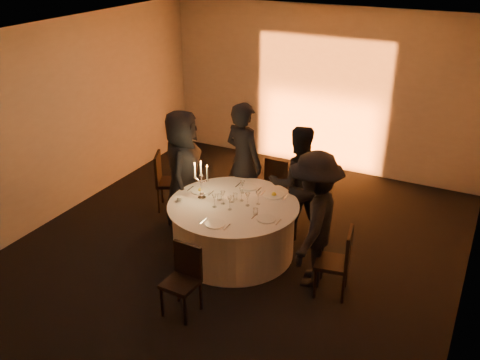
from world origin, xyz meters
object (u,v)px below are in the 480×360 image
at_px(banquet_table, 233,229).
at_px(chair_back_left, 278,180).
at_px(chair_back_right, 308,190).
at_px(guest_back_right, 297,182).
at_px(coffee_cup, 179,199).
at_px(chair_left, 165,178).
at_px(chair_right, 339,259).
at_px(guest_back_left, 244,162).
at_px(guest_right, 314,220).
at_px(guest_left, 183,169).
at_px(chair_front, 184,276).
at_px(candelabra, 201,185).

height_order(banquet_table, chair_back_left, chair_back_left).
xyz_separation_m(chair_back_right, guest_back_right, (-0.04, -0.38, 0.27)).
xyz_separation_m(banquet_table, coffee_cup, (-0.70, -0.26, 0.42)).
height_order(chair_left, chair_right, chair_left).
distance_m(banquet_table, guest_back_left, 1.19).
xyz_separation_m(chair_back_right, guest_right, (0.57, -1.39, 0.31)).
height_order(chair_back_right, guest_back_right, guest_back_right).
xyz_separation_m(chair_back_right, guest_left, (-1.69, -0.84, 0.33)).
height_order(chair_right, guest_right, guest_right).
relative_size(chair_back_right, guest_back_right, 0.60).
distance_m(chair_right, guest_right, 0.55).
height_order(chair_right, guest_back_right, guest_back_right).
bearing_deg(coffee_cup, guest_left, 118.42).
distance_m(chair_back_left, chair_front, 2.88).
bearing_deg(chair_right, chair_back_right, -157.53).
xyz_separation_m(chair_front, coffee_cup, (-0.76, 1.12, 0.31)).
distance_m(chair_back_right, guest_back_left, 1.07).
xyz_separation_m(chair_right, candelabra, (-2.06, 0.21, 0.45)).
xyz_separation_m(chair_left, guest_left, (0.54, -0.29, 0.38)).
xyz_separation_m(guest_right, candelabra, (-1.67, 0.10, 0.07)).
xyz_separation_m(guest_back_left, coffee_cup, (-0.36, -1.25, -0.15)).
bearing_deg(chair_right, guest_left, -114.10).
bearing_deg(guest_right, coffee_cup, -93.03).
height_order(chair_right, candelabra, candelabra).
height_order(chair_left, chair_front, chair_left).
bearing_deg(chair_left, guest_back_left, -102.44).
relative_size(chair_front, candelabra, 1.50).
distance_m(chair_back_left, guest_back_right, 0.92).
height_order(guest_back_left, guest_right, guest_back_left).
bearing_deg(guest_right, candelabra, -99.99).
relative_size(chair_front, guest_back_right, 0.51).
relative_size(chair_front, guest_back_left, 0.46).
bearing_deg(banquet_table, candelabra, -174.77).
bearing_deg(banquet_table, guest_back_left, 109.10).
distance_m(guest_back_left, guest_back_right, 0.94).
relative_size(chair_back_right, chair_right, 1.13).
distance_m(guest_back_right, coffee_cup, 1.71).
bearing_deg(chair_front, guest_back_left, 102.17).
relative_size(banquet_table, chair_right, 1.96).
bearing_deg(banquet_table, chair_right, -9.17).
bearing_deg(chair_back_left, coffee_cup, 66.69).
xyz_separation_m(chair_back_left, guest_back_left, (-0.37, -0.51, 0.44)).
height_order(banquet_table, chair_front, chair_front).
relative_size(guest_left, candelabra, 3.18).
bearing_deg(guest_left, guest_back_right, -95.17).
relative_size(banquet_table, guest_right, 1.00).
height_order(guest_left, guest_right, guest_left).
bearing_deg(chair_front, guest_right, 49.82).
height_order(guest_right, coffee_cup, guest_right).
bearing_deg(chair_back_left, guest_left, 44.47).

